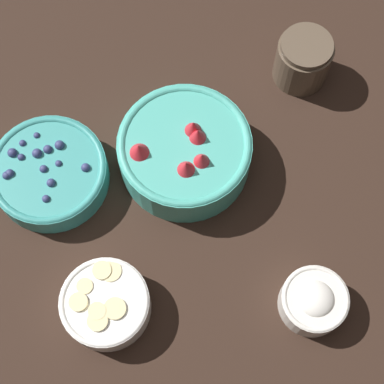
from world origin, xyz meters
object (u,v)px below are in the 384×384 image
object	(u,v)px
bowl_blueberries	(49,172)
bowl_bananas	(105,304)
jar_chocolate	(303,61)
bowl_strawberries	(185,151)
bowl_cream	(314,301)

from	to	relation	value
bowl_blueberries	bowl_bananas	world-z (taller)	bowl_blueberries
bowl_blueberries	bowl_bananas	distance (m)	0.23
bowl_bananas	jar_chocolate	xyz separation A→B (m)	(-0.42, -0.30, 0.01)
bowl_strawberries	jar_chocolate	xyz separation A→B (m)	(-0.24, -0.10, -0.00)
bowl_strawberries	bowl_bananas	size ratio (longest dim) A/B	1.60
bowl_bananas	bowl_cream	size ratio (longest dim) A/B	1.33
bowl_bananas	bowl_blueberries	bearing A→B (deg)	-81.55
bowl_strawberries	bowl_cream	size ratio (longest dim) A/B	2.13
jar_chocolate	bowl_bananas	bearing A→B (deg)	35.60
bowl_blueberries	jar_chocolate	bearing A→B (deg)	-171.24
bowl_strawberries	bowl_blueberries	xyz separation A→B (m)	(0.22, -0.03, -0.02)
bowl_cream	bowl_strawberries	bearing A→B (deg)	-67.76
bowl_strawberries	jar_chocolate	bearing A→B (deg)	-156.60
bowl_bananas	bowl_cream	xyz separation A→B (m)	(-0.30, 0.09, -0.00)
bowl_strawberries	jar_chocolate	distance (m)	0.26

